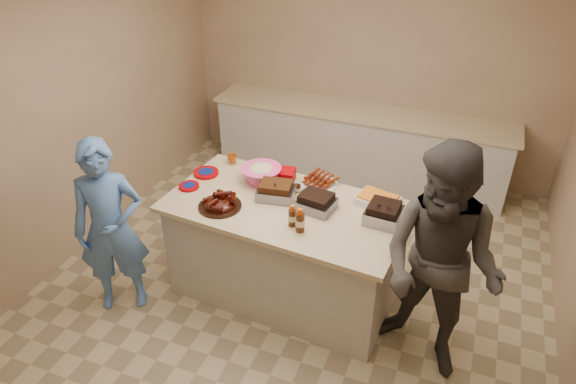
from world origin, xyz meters
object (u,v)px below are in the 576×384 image
at_px(coleslaw_bowl, 262,182).
at_px(guest_gray, 421,357).
at_px(island, 286,290).
at_px(guest_blue, 127,300).
at_px(roasting_pan, 383,221).
at_px(mustard_bottle, 276,196).
at_px(bbq_bottle_b, 292,225).
at_px(bbq_bottle_a, 300,231).
at_px(plastic_cup, 233,163).
at_px(rib_platter, 220,207).

distance_m(coleslaw_bowl, guest_gray, 1.98).
bearing_deg(island, guest_blue, -148.70).
bearing_deg(roasting_pan, guest_gray, -34.85).
bearing_deg(mustard_bottle, roasting_pan, -2.40).
height_order(island, coleslaw_bowl, coleslaw_bowl).
bearing_deg(bbq_bottle_b, bbq_bottle_a, -29.99).
xyz_separation_m(coleslaw_bowl, plastic_cup, (-0.40, 0.21, 0.00)).
bearing_deg(rib_platter, plastic_cup, 108.80).
bearing_deg(bbq_bottle_a, island, 128.54).
height_order(roasting_pan, bbq_bottle_b, bbq_bottle_b).
height_order(bbq_bottle_a, guest_blue, bbq_bottle_a).
height_order(bbq_bottle_b, guest_blue, bbq_bottle_b).
bearing_deg(roasting_pan, bbq_bottle_b, -150.50).
xyz_separation_m(mustard_bottle, guest_blue, (-1.16, -0.76, -0.94)).
bearing_deg(mustard_bottle, island, -39.06).
height_order(plastic_cup, guest_blue, plastic_cup).
bearing_deg(rib_platter, bbq_bottle_b, -2.17).
xyz_separation_m(bbq_bottle_b, guest_blue, (-1.45, -0.40, -0.94)).
height_order(rib_platter, plastic_cup, rib_platter).
height_order(bbq_bottle_b, guest_gray, bbq_bottle_b).
bearing_deg(roasting_pan, island, -171.64).
distance_m(coleslaw_bowl, plastic_cup, 0.45).
bearing_deg(mustard_bottle, plastic_cup, 148.13).
distance_m(rib_platter, guest_gray, 2.03).
bearing_deg(guest_blue, island, -4.22).
bearing_deg(island, rib_platter, -151.20).
bearing_deg(guest_blue, rib_platter, -2.72).
xyz_separation_m(rib_platter, guest_blue, (-0.80, -0.43, -0.94)).
bearing_deg(guest_blue, coleslaw_bowl, 13.07).
xyz_separation_m(island, plastic_cup, (-0.74, 0.48, 0.94)).
relative_size(island, coleslaw_bowl, 5.55).
bearing_deg(guest_gray, plastic_cup, 179.28).
distance_m(plastic_cup, guest_blue, 1.58).
bearing_deg(bbq_bottle_b, plastic_cup, 140.59).
bearing_deg(coleslaw_bowl, mustard_bottle, -38.15).
height_order(bbq_bottle_a, bbq_bottle_b, bbq_bottle_a).
relative_size(mustard_bottle, guest_gray, 0.06).
height_order(roasting_pan, plastic_cup, roasting_pan).
bearing_deg(rib_platter, guest_blue, -151.79).
bearing_deg(guest_gray, coleslaw_bowl, -179.04).
relative_size(bbq_bottle_a, guest_gray, 0.11).
bearing_deg(island, plastic_cup, 151.32).
bearing_deg(bbq_bottle_b, guest_blue, -164.40).
relative_size(bbq_bottle_a, mustard_bottle, 1.82).
xyz_separation_m(coleslaw_bowl, guest_blue, (-0.95, -0.92, -0.94)).
relative_size(island, bbq_bottle_b, 10.79).
relative_size(rib_platter, bbq_bottle_a, 1.75).
distance_m(island, mustard_bottle, 0.96).
height_order(bbq_bottle_b, mustard_bottle, bbq_bottle_b).
distance_m(island, bbq_bottle_b, 0.99).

